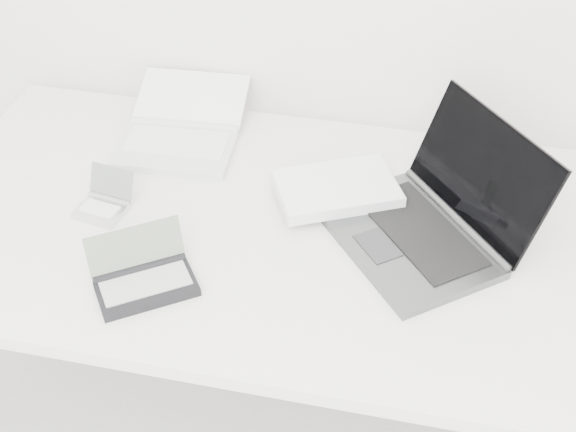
% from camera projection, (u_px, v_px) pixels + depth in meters
% --- Properties ---
extents(desk, '(1.60, 0.80, 0.73)m').
position_uv_depth(desk, '(306.00, 246.00, 1.64)').
color(desk, white).
rests_on(desk, ground).
extents(laptop_large, '(0.57, 0.47, 0.23)m').
position_uv_depth(laptop_large, '(399.00, 210.00, 1.60)').
color(laptop_large, '#535658').
rests_on(laptop_large, desk).
extents(netbook_open_white, '(0.28, 0.35, 0.07)m').
position_uv_depth(netbook_open_white, '(181.00, 134.00, 1.84)').
color(netbook_open_white, silver).
rests_on(netbook_open_white, desk).
extents(pda_silver, '(0.11, 0.12, 0.08)m').
position_uv_depth(pda_silver, '(104.00, 203.00, 1.65)').
color(pda_silver, silver).
rests_on(pda_silver, desk).
extents(palmtop_charcoal, '(0.22, 0.21, 0.10)m').
position_uv_depth(palmtop_charcoal, '(144.00, 278.00, 1.47)').
color(palmtop_charcoal, black).
rests_on(palmtop_charcoal, desk).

